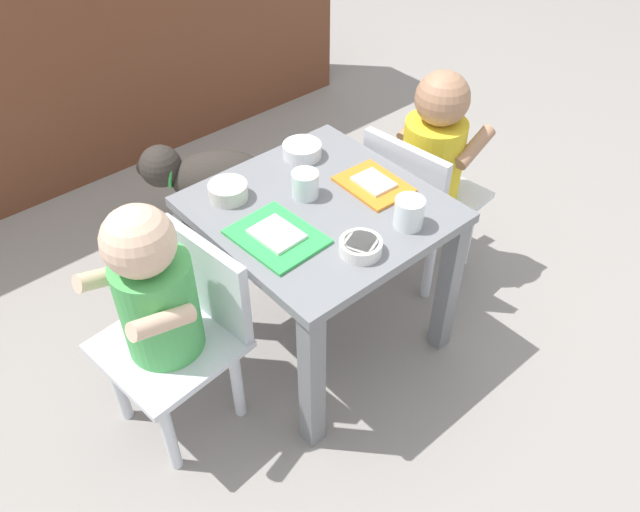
{
  "coord_description": "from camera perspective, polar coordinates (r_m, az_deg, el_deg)",
  "views": [
    {
      "loc": [
        -0.79,
        -0.91,
        1.37
      ],
      "look_at": [
        0.0,
        0.0,
        0.3
      ],
      "focal_mm": 36.06,
      "sensor_mm": 36.0,
      "label": 1
    }
  ],
  "objects": [
    {
      "name": "dining_table",
      "position": [
        1.57,
        0.0,
        1.99
      ],
      "size": [
        0.52,
        0.53,
        0.46
      ],
      "color": "slate",
      "rests_on": "ground"
    },
    {
      "name": "cereal_bowl_left_side",
      "position": [
        1.38,
        3.63,
        0.86
      ],
      "size": [
        0.09,
        0.09,
        0.03
      ],
      "color": "white",
      "rests_on": "dining_table"
    },
    {
      "name": "seated_child_right",
      "position": [
        1.81,
        9.79,
        8.67
      ],
      "size": [
        0.31,
        0.31,
        0.64
      ],
      "color": "silver",
      "rests_on": "ground"
    },
    {
      "name": "food_tray_right",
      "position": [
        1.58,
        4.78,
        6.38
      ],
      "size": [
        0.14,
        0.18,
        0.02
      ],
      "color": "orange",
      "rests_on": "dining_table"
    },
    {
      "name": "food_tray_left",
      "position": [
        1.42,
        -3.86,
        1.78
      ],
      "size": [
        0.17,
        0.21,
        0.02
      ],
      "color": "green",
      "rests_on": "dining_table"
    },
    {
      "name": "water_cup_left",
      "position": [
        1.53,
        -1.28,
        6.28
      ],
      "size": [
        0.07,
        0.07,
        0.06
      ],
      "color": "white",
      "rests_on": "dining_table"
    },
    {
      "name": "dog",
      "position": [
        2.03,
        -9.5,
        6.68
      ],
      "size": [
        0.38,
        0.37,
        0.33
      ],
      "color": "#332D28",
      "rests_on": "ground"
    },
    {
      "name": "seated_child_left",
      "position": [
        1.39,
        -13.92,
        -3.68
      ],
      "size": [
        0.31,
        0.31,
        0.65
      ],
      "color": "silver",
      "rests_on": "ground"
    },
    {
      "name": "cereal_bowl_right_side",
      "position": [
        1.54,
        -8.15,
        5.76
      ],
      "size": [
        0.09,
        0.09,
        0.04
      ],
      "color": "silver",
      "rests_on": "dining_table"
    },
    {
      "name": "veggie_bowl_far",
      "position": [
        1.68,
        -1.6,
        9.41
      ],
      "size": [
        0.1,
        0.1,
        0.04
      ],
      "color": "white",
      "rests_on": "dining_table"
    },
    {
      "name": "water_cup_right",
      "position": [
        1.45,
        7.89,
        3.7
      ],
      "size": [
        0.07,
        0.07,
        0.07
      ],
      "color": "white",
      "rests_on": "dining_table"
    },
    {
      "name": "ground_plane",
      "position": [
        1.83,
        0.0,
        -6.95
      ],
      "size": [
        7.0,
        7.0,
        0.0
      ],
      "primitive_type": "plane",
      "color": "gray"
    },
    {
      "name": "kitchen_cabinet_back",
      "position": [
        2.48,
        -20.63,
        18.19
      ],
      "size": [
        2.04,
        0.31,
        0.96
      ],
      "primitive_type": "cube",
      "color": "brown",
      "rests_on": "ground"
    }
  ]
}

